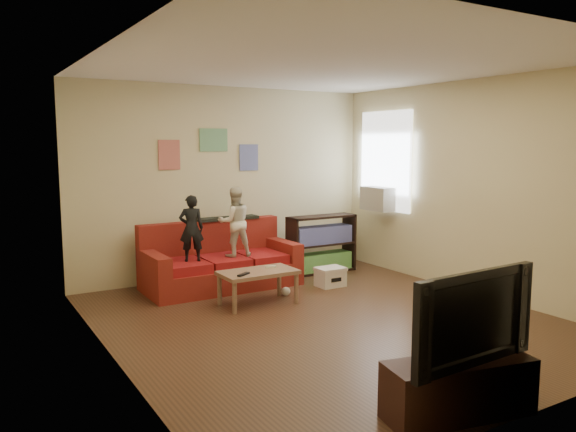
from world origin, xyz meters
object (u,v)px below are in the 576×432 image
coffee_table (258,275)px  television (462,315)px  sofa (220,264)px  tv_stand (459,388)px  file_box (330,277)px  child_b (235,222)px  child_a (191,228)px  bookshelf (321,247)px

coffee_table → television: bearing=-91.8°
sofa → television: television is taller
tv_stand → file_box: bearing=80.7°
sofa → television: size_ratio=1.77×
file_box → television: television is taller
sofa → child_b: (0.15, -0.17, 0.58)m
child_b → file_box: size_ratio=2.44×
sofa → tv_stand: bearing=-90.8°
child_a → television: child_a is taller
coffee_table → television: television is taller
bookshelf → television: bearing=-112.2°
child_b → television: child_b is taller
tv_stand → sofa: bearing=101.1°
bookshelf → television: size_ratio=0.93×
child_b → tv_stand: child_b is taller
bookshelf → tv_stand: (-1.70, -4.18, -0.18)m
child_a → television: size_ratio=0.74×
bookshelf → file_box: 0.89m
coffee_table → tv_stand: bearing=-91.8°
child_b → bookshelf: bearing=-164.4°
child_b → bookshelf: (1.49, 0.16, -0.50)m
file_box → child_a: bearing=160.8°
tv_stand → child_b: bearing=99.0°
sofa → bookshelf: 1.64m
child_b → file_box: bearing=161.2°
child_a → file_box: bearing=178.9°
sofa → file_box: size_ratio=5.40×
sofa → tv_stand: (-0.06, -4.18, -0.10)m
child_a → bookshelf: size_ratio=0.79×
sofa → bookshelf: (1.64, -0.01, 0.08)m
sofa → tv_stand: sofa is taller
child_a → tv_stand: size_ratio=0.78×
sofa → tv_stand: 4.19m
child_a → coffee_table: child_a is taller
coffee_table → television: (-0.10, -3.17, 0.38)m
file_box → tv_stand: bearing=-111.2°
coffee_table → tv_stand: (-0.10, -3.17, -0.15)m
sofa → child_a: 0.73m
sofa → tv_stand: size_ratio=1.88×
bookshelf → file_box: bookshelf is taller
sofa → file_box: 1.49m
tv_stand → television: bearing=12.0°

